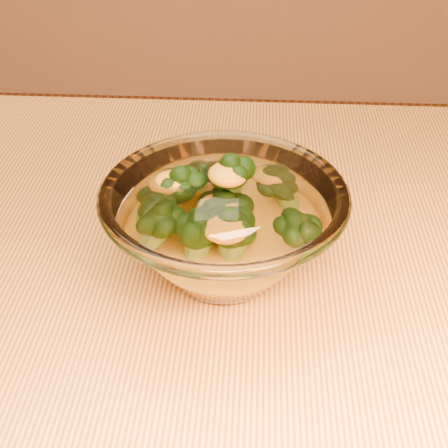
{
  "coord_description": "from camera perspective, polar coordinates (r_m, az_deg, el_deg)",
  "views": [
    {
      "loc": [
        0.01,
        -0.44,
        1.15
      ],
      "look_at": [
        -0.01,
        0.02,
        0.81
      ],
      "focal_mm": 50.0,
      "sensor_mm": 36.0,
      "label": 1
    }
  ],
  "objects": [
    {
      "name": "table",
      "position": [
        0.67,
        1.16,
        -11.89
      ],
      "size": [
        1.2,
        0.8,
        0.75
      ],
      "color": "gold",
      "rests_on": "ground"
    },
    {
      "name": "cheese_sauce",
      "position": [
        0.59,
        0.0,
        -2.02
      ],
      "size": [
        0.13,
        0.13,
        0.04
      ],
      "primitive_type": "ellipsoid",
      "color": "orange",
      "rests_on": "glass_bowl"
    },
    {
      "name": "glass_bowl",
      "position": [
        0.58,
        0.0,
        -0.39
      ],
      "size": [
        0.23,
        0.23,
        0.1
      ],
      "color": "white",
      "rests_on": "table"
    },
    {
      "name": "broccoli_heap",
      "position": [
        0.58,
        -0.65,
        1.32
      ],
      "size": [
        0.16,
        0.13,
        0.08
      ],
      "color": "black",
      "rests_on": "cheese_sauce"
    }
  ]
}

